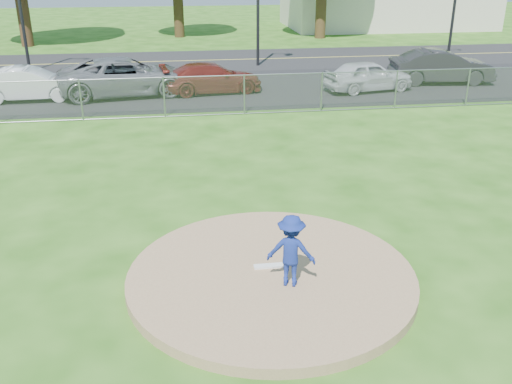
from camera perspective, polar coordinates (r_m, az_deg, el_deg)
ground at (r=20.03m, az=-3.30°, el=6.19°), size 120.00×120.00×0.00m
pitchers_mound at (r=10.85m, az=1.53°, el=-8.48°), size 5.40×5.40×0.20m
pitching_rubber at (r=10.96m, az=1.36°, el=-7.40°), size 0.60×0.15×0.04m
chain_link_fence at (r=21.77m, az=-3.83°, el=9.57°), size 40.00×0.06×1.50m
parking_lot at (r=26.31m, az=-4.60°, el=10.22°), size 50.00×8.00×0.01m
street at (r=33.66m, az=-5.52°, el=12.97°), size 60.00×7.00×0.01m
traffic_signal_left at (r=32.02m, az=-22.14°, el=17.05°), size 1.28×0.20×5.60m
pitcher at (r=10.14m, az=3.52°, el=-5.88°), size 0.99×0.76×1.35m
traffic_cone at (r=25.14m, az=-16.87°, el=9.58°), size 0.37×0.37×0.72m
parked_car_white at (r=25.79m, az=-21.71°, el=10.01°), size 4.22×1.64×1.37m
parked_car_gray at (r=25.57m, az=-12.83°, el=11.20°), size 6.07×3.50×1.59m
parked_car_darkred at (r=25.51m, az=-4.46°, el=11.31°), size 4.61×2.35×1.28m
parked_car_pearl at (r=26.23m, az=11.16°, el=11.34°), size 4.19×2.34×1.35m
parked_car_charcoal at (r=28.70m, az=18.06°, el=11.85°), size 4.86×2.14×1.55m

